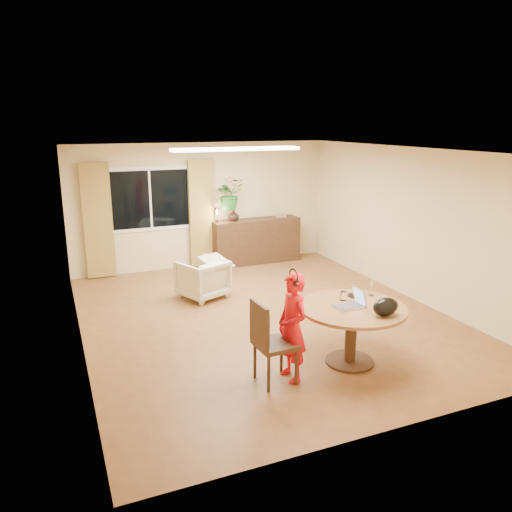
{
  "coord_description": "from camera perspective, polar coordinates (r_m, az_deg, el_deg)",
  "views": [
    {
      "loc": [
        -2.98,
        -6.79,
        3.02
      ],
      "look_at": [
        -0.23,
        -0.2,
        1.08
      ],
      "focal_mm": 35.0,
      "sensor_mm": 36.0,
      "label": 1
    }
  ],
  "objects": [
    {
      "name": "vase",
      "position": [
        10.61,
        -2.59,
        4.68
      ],
      "size": [
        0.3,
        0.3,
        0.25
      ],
      "primitive_type": "imported",
      "rotation": [
        0.0,
        0.0,
        -0.32
      ],
      "color": "black",
      "rests_on": "sideboard"
    },
    {
      "name": "window",
      "position": [
        10.31,
        -11.99,
        6.37
      ],
      "size": [
        1.7,
        0.03,
        1.3
      ],
      "color": "white",
      "rests_on": "wall_back"
    },
    {
      "name": "wall_right",
      "position": [
        9.05,
        17.2,
        3.54
      ],
      "size": [
        0.0,
        6.5,
        6.5
      ],
      "primitive_type": "plane",
      "rotation": [
        1.57,
        0.0,
        -1.57
      ],
      "color": "#CEB686",
      "rests_on": "floor"
    },
    {
      "name": "child",
      "position": [
        5.97,
        4.18,
        -8.13
      ],
      "size": [
        0.51,
        0.36,
        1.33
      ],
      "primitive_type": "imported",
      "rotation": [
        0.0,
        0.0,
        -1.48
      ],
      "color": "red",
      "rests_on": "floor"
    },
    {
      "name": "handbag",
      "position": [
        6.16,
        14.6,
        -5.63
      ],
      "size": [
        0.37,
        0.27,
        0.23
      ],
      "primitive_type": null,
      "rotation": [
        0.0,
        0.0,
        -0.22
      ],
      "color": "black",
      "rests_on": "dining_table"
    },
    {
      "name": "throw",
      "position": [
        8.78,
        -4.61,
        -0.17
      ],
      "size": [
        0.61,
        0.67,
        0.03
      ],
      "primitive_type": null,
      "rotation": [
        0.0,
        0.0,
        0.35
      ],
      "color": "beige",
      "rests_on": "armchair"
    },
    {
      "name": "wall_left",
      "position": [
        7.01,
        -20.06,
        0.03
      ],
      "size": [
        0.0,
        6.5,
        6.5
      ],
      "primitive_type": "plane",
      "rotation": [
        1.57,
        0.0,
        1.57
      ],
      "color": "#CEB686",
      "rests_on": "floor"
    },
    {
      "name": "wine_glass",
      "position": [
        6.81,
        13.08,
        -3.62
      ],
      "size": [
        0.08,
        0.08,
        0.2
      ],
      "primitive_type": null,
      "rotation": [
        0.0,
        0.0,
        0.12
      ],
      "color": "white",
      "rests_on": "dining_table"
    },
    {
      "name": "desk_lamp",
      "position": [
        10.43,
        -4.47,
        4.69
      ],
      "size": [
        0.16,
        0.16,
        0.33
      ],
      "primitive_type": null,
      "rotation": [
        0.0,
        0.0,
        0.19
      ],
      "color": "black",
      "rests_on": "sideboard"
    },
    {
      "name": "sideboard",
      "position": [
        10.92,
        0.0,
        1.75
      ],
      "size": [
        1.93,
        0.47,
        0.97
      ],
      "primitive_type": "cube",
      "color": "black",
      "rests_on": "floor"
    },
    {
      "name": "armchair",
      "position": [
        8.82,
        -6.14,
        -2.58
      ],
      "size": [
        0.97,
        0.98,
        0.69
      ],
      "primitive_type": "imported",
      "rotation": [
        0.0,
        0.0,
        3.54
      ],
      "color": "beige",
      "rests_on": "floor"
    },
    {
      "name": "dining_chair",
      "position": [
        5.94,
        2.25,
        -9.78
      ],
      "size": [
        0.51,
        0.47,
        1.03
      ],
      "primitive_type": null,
      "rotation": [
        0.0,
        0.0,
        0.05
      ],
      "color": "black",
      "rests_on": "floor"
    },
    {
      "name": "bouquet",
      "position": [
        10.51,
        -3.03,
        7.09
      ],
      "size": [
        0.7,
        0.64,
        0.66
      ],
      "primitive_type": "imported",
      "rotation": [
        0.0,
        0.0,
        0.25
      ],
      "color": "#2F6425",
      "rests_on": "vase"
    },
    {
      "name": "dining_table",
      "position": [
        6.46,
        10.88,
        -7.03
      ],
      "size": [
        1.36,
        1.36,
        0.77
      ],
      "color": "brown",
      "rests_on": "floor"
    },
    {
      "name": "ceiling_panel",
      "position": [
        8.54,
        -2.26,
        12.11
      ],
      "size": [
        2.2,
        0.35,
        0.05
      ],
      "primitive_type": "cube",
      "color": "white",
      "rests_on": "ceiling"
    },
    {
      "name": "laptop",
      "position": [
        6.32,
        10.52,
        -4.73
      ],
      "size": [
        0.37,
        0.25,
        0.24
      ],
      "primitive_type": null,
      "rotation": [
        0.0,
        0.0,
        0.02
      ],
      "color": "#B7B7BC",
      "rests_on": "dining_table"
    },
    {
      "name": "pot_lid",
      "position": [
        6.76,
        11.27,
        -4.39
      ],
      "size": [
        0.24,
        0.24,
        0.03
      ],
      "primitive_type": null,
      "rotation": [
        0.0,
        0.0,
        -0.21
      ],
      "color": "white",
      "rests_on": "dining_table"
    },
    {
      "name": "ceiling",
      "position": [
        7.43,
        1.05,
        11.94
      ],
      "size": [
        6.5,
        6.5,
        0.0
      ],
      "primitive_type": "plane",
      "rotation": [
        3.14,
        0.0,
        0.0
      ],
      "color": "white",
      "rests_on": "wall_back"
    },
    {
      "name": "curtain_right",
      "position": [
        10.53,
        -6.18,
        4.84
      ],
      "size": [
        0.55,
        0.08,
        2.25
      ],
      "primitive_type": "cube",
      "color": "olive",
      "rests_on": "wall_back"
    },
    {
      "name": "curtain_left",
      "position": [
        10.15,
        -17.62,
        3.82
      ],
      "size": [
        0.55,
        0.08,
        2.25
      ],
      "primitive_type": "cube",
      "color": "olive",
      "rests_on": "wall_back"
    },
    {
      "name": "tumbler",
      "position": [
        6.57,
        9.94,
        -4.52
      ],
      "size": [
        0.1,
        0.1,
        0.12
      ],
      "primitive_type": null,
      "rotation": [
        0.0,
        0.0,
        -0.27
      ],
      "color": "white",
      "rests_on": "dining_table"
    },
    {
      "name": "floor",
      "position": [
        8.01,
        0.96,
        -6.98
      ],
      "size": [
        6.5,
        6.5,
        0.0
      ],
      "primitive_type": "plane",
      "color": "brown",
      "rests_on": "ground"
    },
    {
      "name": "book_stack",
      "position": [
        11.05,
        2.87,
        4.68
      ],
      "size": [
        0.22,
        0.17,
        0.09
      ],
      "primitive_type": null,
      "rotation": [
        0.0,
        0.0,
        -0.06
      ],
      "color": "olive",
      "rests_on": "sideboard"
    },
    {
      "name": "wall_back",
      "position": [
        10.61,
        -6.09,
        5.77
      ],
      "size": [
        5.5,
        0.0,
        5.5
      ],
      "primitive_type": "plane",
      "rotation": [
        1.57,
        0.0,
        0.0
      ],
      "color": "#CEB686",
      "rests_on": "floor"
    }
  ]
}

